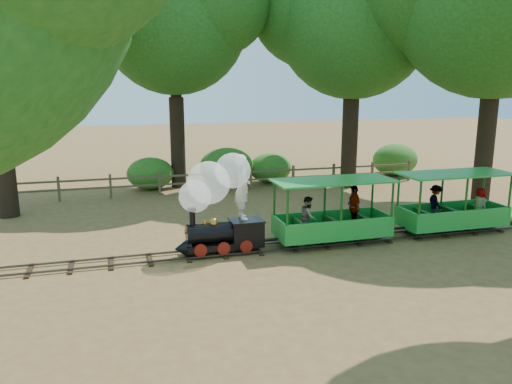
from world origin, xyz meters
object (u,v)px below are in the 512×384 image
object	(u,v)px
fence	(229,178)
carriage_rear	(452,209)
carriage_front	(333,218)
locomotive	(218,196)

from	to	relation	value
fence	carriage_rear	bearing A→B (deg)	-55.62
carriage_rear	fence	world-z (taller)	carriage_rear
carriage_front	carriage_rear	size ratio (longest dim) A/B	1.00
locomotive	carriage_rear	world-z (taller)	locomotive
carriage_rear	fence	distance (m)	9.64
locomotive	carriage_front	world-z (taller)	locomotive
carriage_front	fence	world-z (taller)	carriage_front
locomotive	carriage_front	distance (m)	3.50
carriage_front	fence	distance (m)	8.11
carriage_front	carriage_rear	world-z (taller)	same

